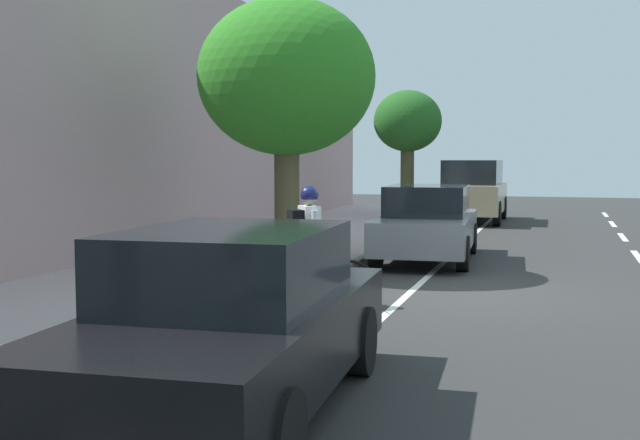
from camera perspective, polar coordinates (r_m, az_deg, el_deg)
ground at (r=12.46m, az=10.30°, el=-5.16°), size 61.35×61.35×0.00m
sidewalk at (r=13.72m, az=-8.91°, el=-3.91°), size 4.42×38.35×0.16m
curb_edge at (r=12.90m, az=0.31°, el=-4.40°), size 0.16×38.35×0.16m
lane_stripe_bike_edge at (r=12.57m, az=6.76°, el=-5.02°), size 0.12×38.35×0.01m
building_facade at (r=14.84m, az=-17.72°, el=8.28°), size 0.50×38.35×6.21m
parked_suv_tan_nearest at (r=25.86m, az=10.99°, el=2.14°), size 2.00×4.72×1.99m
parked_sedan_grey_second at (r=16.06m, az=7.76°, el=-0.25°), size 2.01×4.49×1.52m
parked_sedan_black_mid at (r=6.51m, az=-6.43°, el=-7.36°), size 2.02×4.49×1.52m
bicycle_at_curb at (r=10.74m, az=-0.51°, el=-4.68°), size 1.48×0.96×0.74m
cyclist_with_backpack at (r=11.13m, az=-0.92°, el=-0.91°), size 0.53×0.55×1.69m
street_tree_near_cyclist at (r=26.05m, az=6.36°, el=6.94°), size 2.22×2.22×4.10m
street_tree_mid_block at (r=14.53m, az=-2.44°, el=10.16°), size 3.24×3.24×4.81m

